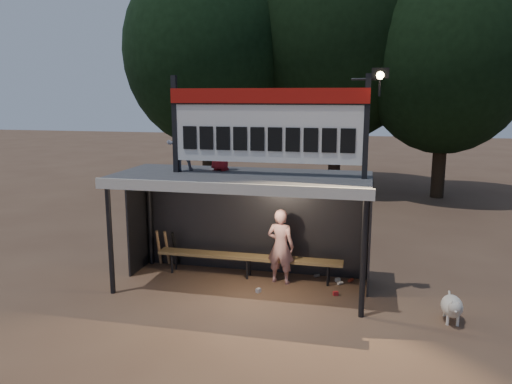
{
  "coord_description": "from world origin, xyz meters",
  "views": [
    {
      "loc": [
        2.43,
        -9.32,
        3.84
      ],
      "look_at": [
        0.2,
        0.4,
        1.9
      ],
      "focal_mm": 35.0,
      "sensor_mm": 36.0,
      "label": 1
    }
  ],
  "objects": [
    {
      "name": "bench",
      "position": [
        0.0,
        0.55,
        0.43
      ],
      "size": [
        4.0,
        0.35,
        0.48
      ],
      "color": "olive",
      "rests_on": "ground"
    },
    {
      "name": "ground",
      "position": [
        0.0,
        0.0,
        0.0
      ],
      "size": [
        80.0,
        80.0,
        0.0
      ],
      "primitive_type": "plane",
      "color": "brown",
      "rests_on": "ground"
    },
    {
      "name": "dog",
      "position": [
        3.92,
        -0.76,
        0.28
      ],
      "size": [
        0.36,
        0.81,
        0.49
      ],
      "color": "silver",
      "rests_on": "ground"
    },
    {
      "name": "child_a",
      "position": [
        -1.34,
        0.19,
        2.86
      ],
      "size": [
        0.67,
        0.65,
        1.09
      ],
      "primitive_type": "imported",
      "rotation": [
        0.0,
        0.0,
        3.8
      ],
      "color": "gray",
      "rests_on": "dugout_shelter"
    },
    {
      "name": "scoreboard_assembly",
      "position": [
        0.56,
        -0.01,
        3.32
      ],
      "size": [
        4.1,
        0.27,
        1.99
      ],
      "color": "black",
      "rests_on": "dugout_shelter"
    },
    {
      "name": "litter",
      "position": [
        1.61,
        0.42,
        0.04
      ],
      "size": [
        1.87,
        1.22,
        0.08
      ],
      "color": "red",
      "rests_on": "ground"
    },
    {
      "name": "tree_left",
      "position": [
        -4.0,
        10.0,
        5.51
      ],
      "size": [
        6.46,
        6.46,
        9.27
      ],
      "color": "black",
      "rests_on": "ground"
    },
    {
      "name": "bats",
      "position": [
        -1.97,
        0.82,
        0.43
      ],
      "size": [
        0.48,
        0.33,
        0.84
      ],
      "color": "#A5784D",
      "rests_on": "ground"
    },
    {
      "name": "tree_mid",
      "position": [
        1.0,
        11.5,
        6.17
      ],
      "size": [
        7.22,
        7.22,
        10.36
      ],
      "color": "black",
      "rests_on": "ground"
    },
    {
      "name": "tree_right",
      "position": [
        5.0,
        10.5,
        5.19
      ],
      "size": [
        6.08,
        6.08,
        8.72
      ],
      "color": "black",
      "rests_on": "ground"
    },
    {
      "name": "child_b",
      "position": [
        -0.55,
        0.41,
        2.82
      ],
      "size": [
        0.56,
        0.45,
        0.99
      ],
      "primitive_type": "imported",
      "rotation": [
        0.0,
        0.0,
        2.83
      ],
      "color": "#A61920",
      "rests_on": "dugout_shelter"
    },
    {
      "name": "dugout_shelter",
      "position": [
        0.0,
        0.24,
        1.85
      ],
      "size": [
        5.1,
        2.08,
        2.32
      ],
      "color": "#3A3A3D",
      "rests_on": "ground"
    },
    {
      "name": "player",
      "position": [
        0.72,
        0.4,
        0.79
      ],
      "size": [
        0.63,
        0.46,
        1.57
      ],
      "primitive_type": "imported",
      "rotation": [
        0.0,
        0.0,
        2.98
      ],
      "color": "silver",
      "rests_on": "ground"
    }
  ]
}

